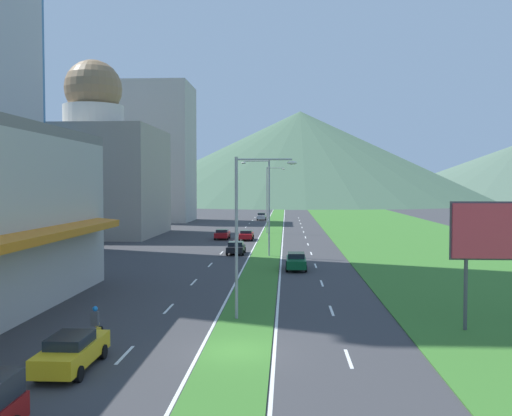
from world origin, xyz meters
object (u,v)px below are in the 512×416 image
at_px(car_1, 222,234).
at_px(car_6, 236,248).
at_px(car_2, 261,216).
at_px(street_lamp_near, 244,225).
at_px(billboard_roadside, 502,236).
at_px(motorcycle_rider, 95,327).
at_px(car_5, 296,261).
at_px(street_lamp_far, 269,196).
at_px(car_4, 72,351).
at_px(street_lamp_mid, 266,201).
at_px(car_0, 246,235).

distance_m(car_1, car_6, 17.22).
height_order(car_1, car_2, car_2).
relative_size(street_lamp_near, billboard_roadside, 1.36).
bearing_deg(motorcycle_rider, car_5, -23.18).
relative_size(street_lamp_far, car_4, 2.22).
distance_m(street_lamp_mid, car_0, 18.60).
height_order(street_lamp_mid, car_4, street_lamp_mid).
distance_m(billboard_roadside, car_2, 94.06).
xyz_separation_m(car_5, car_6, (-6.54, 11.25, -0.07)).
distance_m(car_1, car_2, 43.42).
height_order(street_lamp_mid, motorcycle_rider, street_lamp_mid).
height_order(car_5, motorcycle_rider, motorcycle_rider).
bearing_deg(car_2, car_4, 177.95).
xyz_separation_m(car_4, motorcycle_rider, (-0.41, 4.15, -0.04)).
relative_size(car_0, car_2, 0.97).
height_order(car_4, motorcycle_rider, motorcycle_rider).
bearing_deg(car_4, street_lamp_mid, -10.25).
height_order(street_lamp_far, car_2, street_lamp_far).
height_order(street_lamp_near, car_4, street_lamp_near).
xyz_separation_m(car_2, car_6, (-0.18, -60.14, -0.08)).
distance_m(billboard_roadside, motorcycle_rider, 21.51).
height_order(street_lamp_far, car_6, street_lamp_far).
height_order(car_4, car_5, car_5).
xyz_separation_m(billboard_roadside, motorcycle_rider, (-20.83, -3.12, -4.36)).
xyz_separation_m(billboard_roadside, car_6, (-17.03, 32.30, -4.38)).
distance_m(billboard_roadside, car_6, 36.78).
height_order(car_1, car_6, car_1).
bearing_deg(street_lamp_mid, billboard_roadside, -66.05).
distance_m(street_lamp_far, car_0, 12.57).
bearing_deg(street_lamp_far, car_6, -96.03).
height_order(street_lamp_far, car_4, street_lamp_far).
distance_m(car_6, motorcycle_rider, 35.62).
bearing_deg(motorcycle_rider, car_6, -6.13).
relative_size(street_lamp_near, car_0, 2.23).
relative_size(street_lamp_far, car_1, 2.57).
relative_size(street_lamp_mid, car_1, 2.55).
bearing_deg(billboard_roadside, street_lamp_mid, 113.95).
bearing_deg(car_2, billboard_roadside, -169.67).
xyz_separation_m(car_4, car_6, (3.39, 39.57, -0.07)).
xyz_separation_m(street_lamp_near, street_lamp_mid, (0.26, 28.64, 0.52)).
height_order(street_lamp_mid, car_0, street_lamp_mid).
relative_size(billboard_roadside, car_0, 1.64).
relative_size(car_4, car_6, 1.19).
bearing_deg(car_5, street_lamp_near, -9.95).
relative_size(car_2, car_6, 1.08).
bearing_deg(car_2, car_0, 179.82).
bearing_deg(street_lamp_far, street_lamp_near, -89.64).
height_order(billboard_roadside, car_5, billboard_roadside).
height_order(street_lamp_near, car_1, street_lamp_near).
bearing_deg(street_lamp_far, billboard_roadside, -76.50).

